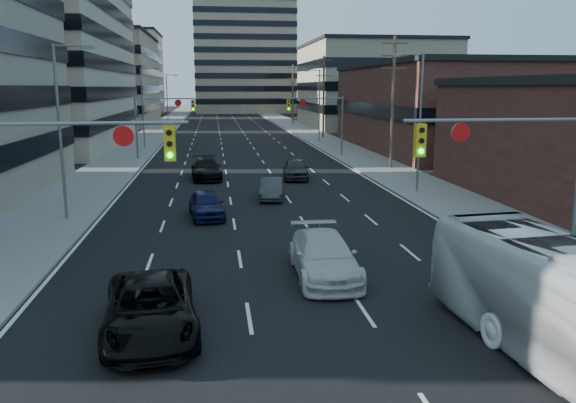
# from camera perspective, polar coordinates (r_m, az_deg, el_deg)

# --- Properties ---
(road_surface) EXTENTS (18.00, 300.00, 0.02)m
(road_surface) POSITION_cam_1_polar(r_m,az_deg,el_deg) (140.19, -6.49, 8.69)
(road_surface) COLOR black
(road_surface) RESTS_ON ground
(sidewalk_left) EXTENTS (5.00, 300.00, 0.15)m
(sidewalk_left) POSITION_cam_1_polar(r_m,az_deg,el_deg) (140.43, -11.24, 8.57)
(sidewalk_left) COLOR slate
(sidewalk_left) RESTS_ON ground
(sidewalk_right) EXTENTS (5.00, 300.00, 0.15)m
(sidewalk_right) POSITION_cam_1_polar(r_m,az_deg,el_deg) (140.88, -1.76, 8.79)
(sidewalk_right) COLOR slate
(sidewalk_right) RESTS_ON ground
(office_left_far) EXTENTS (20.00, 30.00, 16.00)m
(office_left_far) POSITION_cam_1_polar(r_m,az_deg,el_deg) (112.04, -18.88, 11.53)
(office_left_far) COLOR gray
(office_left_far) RESTS_ON ground
(storefront_right_mid) EXTENTS (20.00, 30.00, 9.00)m
(storefront_right_mid) POSITION_cam_1_polar(r_m,az_deg,el_deg) (65.72, 16.67, 9.01)
(storefront_right_mid) COLOR #472119
(storefront_right_mid) RESTS_ON ground
(office_right_far) EXTENTS (22.00, 28.00, 14.00)m
(office_right_far) POSITION_cam_1_polar(r_m,az_deg,el_deg) (101.84, 8.43, 11.51)
(office_right_far) COLOR gray
(office_right_far) RESTS_ON ground
(apartment_tower) EXTENTS (26.00, 26.00, 58.00)m
(apartment_tower) POSITION_cam_1_polar(r_m,az_deg,el_deg) (161.75, -4.64, 19.39)
(apartment_tower) COLOR gray
(apartment_tower) RESTS_ON ground
(bg_block_left) EXTENTS (24.00, 24.00, 20.00)m
(bg_block_left) POSITION_cam_1_polar(r_m,az_deg,el_deg) (152.14, -17.51, 12.22)
(bg_block_left) COLOR #ADA089
(bg_block_left) RESTS_ON ground
(bg_block_right) EXTENTS (22.00, 22.00, 12.00)m
(bg_block_right) POSITION_cam_1_polar(r_m,az_deg,el_deg) (144.24, 6.52, 11.14)
(bg_block_right) COLOR gray
(bg_block_right) RESTS_ON ground
(signal_near_left) EXTENTS (6.59, 0.33, 6.00)m
(signal_near_left) POSITION_cam_1_polar(r_m,az_deg,el_deg) (18.78, -22.08, 2.85)
(signal_near_left) COLOR slate
(signal_near_left) RESTS_ON ground
(signal_near_right) EXTENTS (6.59, 0.33, 6.00)m
(signal_near_right) POSITION_cam_1_polar(r_m,az_deg,el_deg) (20.83, 21.83, 3.65)
(signal_near_right) COLOR slate
(signal_near_right) RESTS_ON ground
(signal_far_left) EXTENTS (6.09, 0.33, 6.00)m
(signal_far_left) POSITION_cam_1_polar(r_m,az_deg,el_deg) (55.27, -12.82, 8.60)
(signal_far_left) COLOR slate
(signal_far_left) RESTS_ON ground
(signal_far_right) EXTENTS (6.09, 0.33, 6.00)m
(signal_far_right) POSITION_cam_1_polar(r_m,az_deg,el_deg) (56.03, 3.21, 8.90)
(signal_far_right) COLOR slate
(signal_far_right) RESTS_ON ground
(utility_pole_block) EXTENTS (2.20, 0.28, 11.00)m
(utility_pole_block) POSITION_cam_1_polar(r_m,az_deg,el_deg) (48.37, 10.60, 10.05)
(utility_pole_block) COLOR #4C3D2D
(utility_pole_block) RESTS_ON ground
(utility_pole_midblock) EXTENTS (2.20, 0.28, 11.00)m
(utility_pole_midblock) POSITION_cam_1_polar(r_m,az_deg,el_deg) (77.45, 3.64, 10.72)
(utility_pole_midblock) COLOR #4C3D2D
(utility_pole_midblock) RESTS_ON ground
(utility_pole_distant) EXTENTS (2.20, 0.28, 11.00)m
(utility_pole_distant) POSITION_cam_1_polar(r_m,az_deg,el_deg) (107.05, 0.49, 10.97)
(utility_pole_distant) COLOR #4C3D2D
(utility_pole_distant) RESTS_ON ground
(streetlight_left_near) EXTENTS (2.03, 0.22, 9.00)m
(streetlight_left_near) POSITION_cam_1_polar(r_m,az_deg,el_deg) (31.00, -21.93, 7.33)
(streetlight_left_near) COLOR slate
(streetlight_left_near) RESTS_ON ground
(streetlight_left_mid) EXTENTS (2.03, 0.22, 9.00)m
(streetlight_left_mid) POSITION_cam_1_polar(r_m,az_deg,el_deg) (65.46, -14.42, 9.60)
(streetlight_left_mid) COLOR slate
(streetlight_left_mid) RESTS_ON ground
(streetlight_left_far) EXTENTS (2.03, 0.22, 9.00)m
(streetlight_left_far) POSITION_cam_1_polar(r_m,az_deg,el_deg) (100.30, -12.09, 10.27)
(streetlight_left_far) COLOR slate
(streetlight_left_far) RESTS_ON ground
(streetlight_right_near) EXTENTS (2.03, 0.22, 9.00)m
(streetlight_right_near) POSITION_cam_1_polar(r_m,az_deg,el_deg) (37.40, 13.06, 8.45)
(streetlight_right_near) COLOR slate
(streetlight_right_near) RESTS_ON ground
(streetlight_right_far) EXTENTS (2.03, 0.22, 9.00)m
(streetlight_right_far) POSITION_cam_1_polar(r_m,az_deg,el_deg) (71.23, 3.08, 10.07)
(streetlight_right_far) COLOR slate
(streetlight_right_far) RESTS_ON ground
(black_pickup) EXTENTS (3.08, 5.71, 1.52)m
(black_pickup) POSITION_cam_1_polar(r_m,az_deg,el_deg) (16.62, -13.80, -10.45)
(black_pickup) COLOR black
(black_pickup) RESTS_ON ground
(white_van) EXTENTS (2.30, 5.45, 1.57)m
(white_van) POSITION_cam_1_polar(r_m,az_deg,el_deg) (20.79, 3.68, -5.55)
(white_van) COLOR silver
(white_van) RESTS_ON ground
(sedan_blue) EXTENTS (2.16, 4.40, 1.45)m
(sedan_blue) POSITION_cam_1_polar(r_m,az_deg,el_deg) (30.40, -8.29, -0.27)
(sedan_blue) COLOR #0E1238
(sedan_blue) RESTS_ON ground
(sedan_grey_center) EXTENTS (1.85, 4.06, 1.29)m
(sedan_grey_center) POSITION_cam_1_polar(r_m,az_deg,el_deg) (35.10, -1.69, 1.31)
(sedan_grey_center) COLOR #353538
(sedan_grey_center) RESTS_ON ground
(sedan_black_far) EXTENTS (2.52, 5.48, 1.55)m
(sedan_black_far) POSITION_cam_1_polar(r_m,az_deg,el_deg) (43.19, -8.31, 3.30)
(sedan_black_far) COLOR black
(sedan_black_far) RESTS_ON ground
(sedan_grey_right) EXTENTS (2.32, 4.76, 1.56)m
(sedan_grey_right) POSITION_cam_1_polar(r_m,az_deg,el_deg) (42.79, 0.77, 3.35)
(sedan_grey_right) COLOR #2E2E30
(sedan_grey_right) RESTS_ON ground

